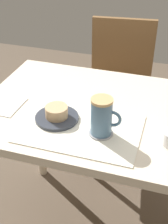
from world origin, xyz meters
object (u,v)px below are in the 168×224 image
at_px(pastry, 57,112).
at_px(coffee_mug, 102,116).
at_px(pastry_plate, 57,118).
at_px(dining_table, 107,130).
at_px(wooden_chair, 119,86).

height_order(pastry, coffee_mug, coffee_mug).
relative_size(pastry_plate, pastry, 1.93).
xyz_separation_m(pastry_plate, coffee_mug, (0.18, -0.04, 0.07)).
bearing_deg(pastry, coffee_mug, -11.46).
xyz_separation_m(dining_table, coffee_mug, (0.01, -0.16, 0.18)).
bearing_deg(wooden_chair, pastry, 77.38).
relative_size(dining_table, pastry, 12.23).
bearing_deg(pastry_plate, wooden_chair, 83.83).
distance_m(dining_table, pastry_plate, 0.24).
bearing_deg(wooden_chair, pastry_plate, 77.38).
xyz_separation_m(pastry_plate, pastry, (0.00, 0.00, 0.03)).
distance_m(wooden_chair, pastry, 0.86).
height_order(wooden_chair, pastry_plate, wooden_chair).
xyz_separation_m(wooden_chair, pastry_plate, (-0.09, -0.80, 0.27)).
xyz_separation_m(dining_table, pastry, (-0.17, -0.13, 0.14)).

